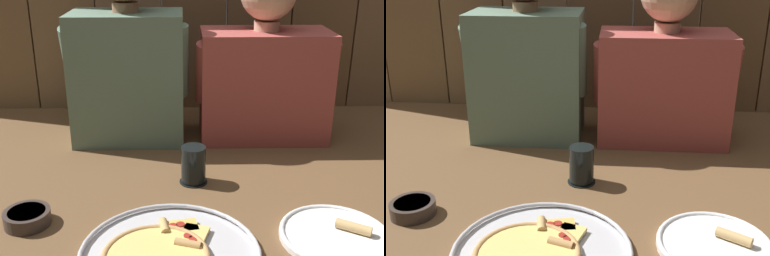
% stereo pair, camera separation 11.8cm
% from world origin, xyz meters
% --- Properties ---
extents(ground_plane, '(3.20, 3.20, 0.00)m').
position_xyz_m(ground_plane, '(0.00, 0.00, 0.00)').
color(ground_plane, brown).
extents(pizza_tray, '(0.38, 0.38, 0.03)m').
position_xyz_m(pizza_tray, '(-0.08, -0.18, 0.01)').
color(pizza_tray, silver).
rests_on(pizza_tray, ground).
extents(dinner_plate, '(0.25, 0.25, 0.03)m').
position_xyz_m(dinner_plate, '(0.29, -0.12, 0.01)').
color(dinner_plate, white).
rests_on(dinner_plate, ground).
extents(drinking_glass, '(0.08, 0.08, 0.10)m').
position_xyz_m(drinking_glass, '(-0.02, 0.15, 0.05)').
color(drinking_glass, black).
rests_on(drinking_glass, ground).
extents(dipping_bowl, '(0.11, 0.11, 0.03)m').
position_xyz_m(dipping_bowl, '(-0.41, -0.05, 0.02)').
color(dipping_bowl, '#3D332D').
rests_on(dipping_bowl, ground).
extents(diner_left, '(0.39, 0.23, 0.64)m').
position_xyz_m(diner_left, '(-0.22, 0.49, 0.29)').
color(diner_left, slate).
rests_on(diner_left, ground).
extents(diner_right, '(0.45, 0.22, 0.57)m').
position_xyz_m(diner_right, '(0.22, 0.49, 0.25)').
color(diner_right, '#AD4C47').
rests_on(diner_right, ground).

